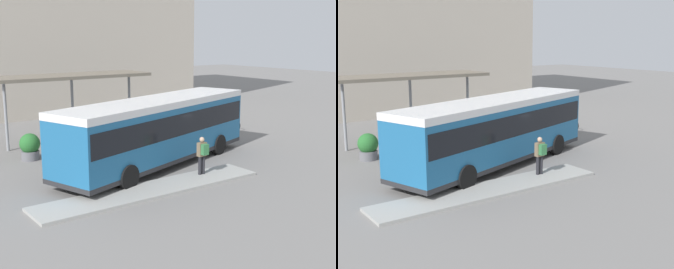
% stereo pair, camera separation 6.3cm
% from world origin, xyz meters
% --- Properties ---
extents(ground_plane, '(120.00, 120.00, 0.00)m').
position_xyz_m(ground_plane, '(0.00, 0.00, 0.00)').
color(ground_plane, slate).
extents(curb_island, '(9.86, 1.80, 0.12)m').
position_xyz_m(curb_island, '(-2.35, -2.97, 0.06)').
color(curb_island, '#9E9E99').
rests_on(curb_island, ground_plane).
extents(city_bus, '(11.81, 5.98, 3.17)m').
position_xyz_m(city_bus, '(0.01, 0.00, 1.85)').
color(city_bus, '#1E6093').
rests_on(city_bus, ground_plane).
extents(pedestrian_waiting, '(0.40, 0.42, 1.65)m').
position_xyz_m(pedestrian_waiting, '(0.46, -2.67, 1.07)').
color(pedestrian_waiting, '#232328').
rests_on(pedestrian_waiting, curb_island).
extents(bicycle_black, '(0.48, 1.78, 0.77)m').
position_xyz_m(bicycle_black, '(8.81, 4.37, 0.39)').
color(bicycle_black, black).
rests_on(bicycle_black, ground_plane).
extents(bicycle_green, '(0.48, 1.79, 0.78)m').
position_xyz_m(bicycle_green, '(9.01, 5.27, 0.39)').
color(bicycle_green, black).
rests_on(bicycle_green, ground_plane).
extents(bicycle_red, '(0.48, 1.60, 0.70)m').
position_xyz_m(bicycle_red, '(8.84, 6.17, 0.35)').
color(bicycle_red, black).
rests_on(bicycle_red, ground_plane).
extents(station_shelter, '(8.99, 2.94, 3.90)m').
position_xyz_m(station_shelter, '(-1.00, 7.13, 3.70)').
color(station_shelter, '#706656').
rests_on(station_shelter, ground_plane).
extents(potted_planter_near_shelter, '(1.01, 1.01, 1.33)m').
position_xyz_m(potted_planter_near_shelter, '(-4.52, 4.60, 0.68)').
color(potted_planter_near_shelter, slate).
rests_on(potted_planter_near_shelter, ground_plane).
extents(potted_planter_far_side, '(0.91, 0.91, 1.26)m').
position_xyz_m(potted_planter_far_side, '(2.91, 4.68, 0.64)').
color(potted_planter_far_side, slate).
rests_on(potted_planter_far_side, ground_plane).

